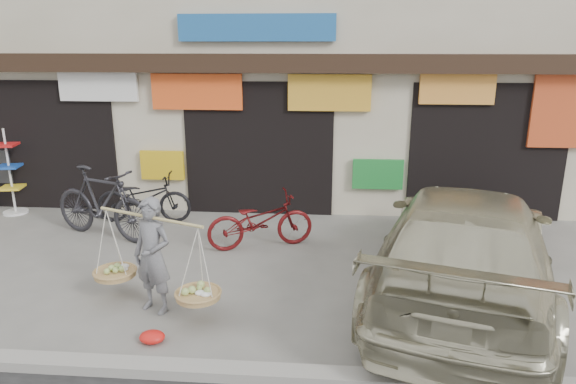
# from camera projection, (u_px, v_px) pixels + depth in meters

# --- Properties ---
(ground) EXTENTS (70.00, 70.00, 0.00)m
(ground) POSITION_uv_depth(u_px,v_px,m) (227.00, 289.00, 7.41)
(ground) COLOR slate
(ground) RESTS_ON ground
(kerb) EXTENTS (70.00, 0.25, 0.12)m
(kerb) POSITION_uv_depth(u_px,v_px,m) (191.00, 370.00, 5.48)
(kerb) COLOR gray
(kerb) RESTS_ON ground
(shophouse_block) EXTENTS (14.00, 6.32, 7.00)m
(shophouse_block) POSITION_uv_depth(u_px,v_px,m) (274.00, 42.00, 12.59)
(shophouse_block) COLOR beige
(shophouse_block) RESTS_ON ground
(street_vendor) EXTENTS (1.86, 1.09, 1.55)m
(street_vendor) POSITION_uv_depth(u_px,v_px,m) (153.00, 260.00, 6.64)
(street_vendor) COLOR slate
(street_vendor) RESTS_ON ground
(bike_0) EXTENTS (1.90, 0.76, 0.98)m
(bike_0) POSITION_uv_depth(u_px,v_px,m) (144.00, 198.00, 10.09)
(bike_0) COLOR black
(bike_0) RESTS_ON ground
(bike_1) EXTENTS (2.27, 1.37, 1.32)m
(bike_1) POSITION_uv_depth(u_px,v_px,m) (102.00, 203.00, 9.20)
(bike_1) COLOR #27262B
(bike_1) RESTS_ON ground
(bike_2) EXTENTS (1.95, 1.23, 0.97)m
(bike_2) POSITION_uv_depth(u_px,v_px,m) (260.00, 221.00, 8.81)
(bike_2) COLOR #540E0F
(bike_2) RESTS_ON ground
(suv) EXTENTS (3.61, 5.76, 1.56)m
(suv) POSITION_uv_depth(u_px,v_px,m) (465.00, 244.00, 7.00)
(suv) COLOR #BFBA9A
(suv) RESTS_ON ground
(display_rack) EXTENTS (0.50, 0.50, 1.78)m
(display_rack) POSITION_uv_depth(u_px,v_px,m) (11.00, 180.00, 10.53)
(display_rack) COLOR silver
(display_rack) RESTS_ON ground
(red_bag) EXTENTS (0.31, 0.25, 0.14)m
(red_bag) POSITION_uv_depth(u_px,v_px,m) (152.00, 337.00, 6.07)
(red_bag) COLOR red
(red_bag) RESTS_ON ground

